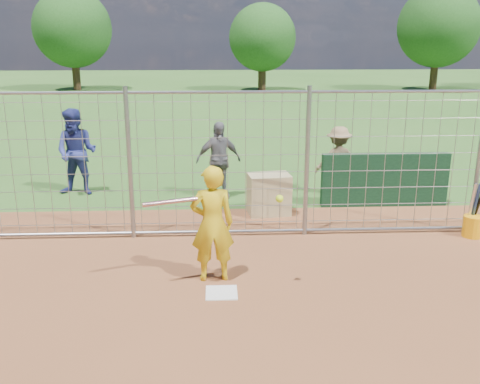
{
  "coord_description": "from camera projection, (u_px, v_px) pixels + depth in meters",
  "views": [
    {
      "loc": [
        -0.06,
        -6.82,
        3.38
      ],
      "look_at": [
        0.3,
        0.8,
        1.15
      ],
      "focal_mm": 40.0,
      "sensor_mm": 36.0,
      "label": 1
    }
  ],
  "objects": [
    {
      "name": "ground",
      "position": [
        221.0,
        287.0,
        7.48
      ],
      "size": [
        100.0,
        100.0,
        0.0
      ],
      "primitive_type": "plane",
      "color": "#2D591E",
      "rests_on": "ground"
    },
    {
      "name": "home_plate",
      "position": [
        222.0,
        293.0,
        7.29
      ],
      "size": [
        0.43,
        0.43,
        0.02
      ],
      "primitive_type": "cube",
      "color": "silver",
      "rests_on": "ground"
    },
    {
      "name": "dugout_wall",
      "position": [
        385.0,
        180.0,
        10.94
      ],
      "size": [
        2.6,
        0.2,
        1.1
      ],
      "primitive_type": "cube",
      "color": "#11381E",
      "rests_on": "ground"
    },
    {
      "name": "batter",
      "position": [
        212.0,
        224.0,
        7.49
      ],
      "size": [
        0.66,
        0.47,
        1.69
      ],
      "primitive_type": "imported",
      "rotation": [
        0.0,
        0.0,
        3.25
      ],
      "color": "gold",
      "rests_on": "ground"
    },
    {
      "name": "bystander_a",
      "position": [
        77.0,
        152.0,
        11.63
      ],
      "size": [
        1.03,
        0.86,
        1.9
      ],
      "primitive_type": "imported",
      "rotation": [
        0.0,
        0.0,
        -0.16
      ],
      "color": "navy",
      "rests_on": "ground"
    },
    {
      "name": "bystander_b",
      "position": [
        218.0,
        160.0,
        11.42
      ],
      "size": [
        1.05,
        0.64,
        1.66
      ],
      "primitive_type": "imported",
      "rotation": [
        0.0,
        0.0,
        0.26
      ],
      "color": "slate",
      "rests_on": "ground"
    },
    {
      "name": "bystander_c",
      "position": [
        338.0,
        161.0,
        11.69
      ],
      "size": [
        0.99,
        0.59,
        1.51
      ],
      "primitive_type": "imported",
      "rotation": [
        0.0,
        0.0,
        3.11
      ],
      "color": "#8D714D",
      "rests_on": "ground"
    },
    {
      "name": "equipment_bin",
      "position": [
        269.0,
        194.0,
        10.47
      ],
      "size": [
        0.86,
        0.65,
        0.8
      ],
      "primitive_type": "cube",
      "rotation": [
        0.0,
        0.0,
        0.12
      ],
      "color": "tan",
      "rests_on": "ground"
    },
    {
      "name": "equipment_in_play",
      "position": [
        199.0,
        201.0,
        7.17
      ],
      "size": [
        1.88,
        0.43,
        0.16
      ],
      "color": "silver",
      "rests_on": "ground"
    },
    {
      "name": "bucket_with_bats",
      "position": [
        473.0,
        223.0,
        9.3
      ],
      "size": [
        0.34,
        0.39,
        0.97
      ],
      "color": "#FFAB0D",
      "rests_on": "ground"
    },
    {
      "name": "backstop_fence",
      "position": [
        219.0,
        166.0,
        9.05
      ],
      "size": [
        9.08,
        0.08,
        2.6
      ],
      "color": "gray",
      "rests_on": "ground"
    },
    {
      "name": "tree_line",
      "position": [
        264.0,
        31.0,
        33.56
      ],
      "size": [
        44.66,
        6.72,
        6.48
      ],
      "color": "#3F2B19",
      "rests_on": "ground"
    }
  ]
}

